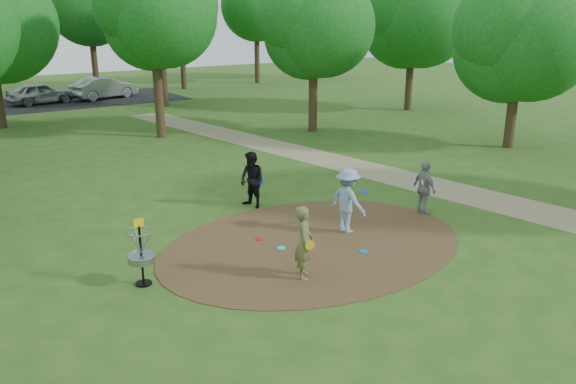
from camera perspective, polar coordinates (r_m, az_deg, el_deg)
ground at (r=14.68m, az=2.67°, el=-5.26°), size 100.00×100.00×0.00m
dirt_clearing at (r=14.67m, az=2.68°, el=-5.22°), size 8.40×8.40×0.02m
footpath at (r=20.29m, az=13.95°, el=0.74°), size 7.55×39.89×0.01m
parking_lot at (r=42.39m, az=-20.58°, el=8.70°), size 14.00×8.00×0.01m
player_observer_with_disc at (r=12.53m, az=1.62°, el=-5.14°), size 0.69×0.74×1.70m
player_throwing_with_disc at (r=15.23m, az=6.07°, el=-0.87°), size 1.15×1.25×1.80m
player_walking_with_disc at (r=17.18m, az=-3.67°, el=1.22°), size 0.82×0.97×1.74m
player_waiting_with_disc at (r=16.98m, az=13.70°, el=0.36°), size 0.57×1.01×1.63m
disc_ground_cyan at (r=14.33m, az=-0.70°, el=-5.71°), size 0.22×0.22×0.02m
disc_ground_blue at (r=14.25m, az=7.70°, el=-6.01°), size 0.22×0.22×0.02m
disc_ground_red at (r=14.89m, az=-2.87°, el=-4.80°), size 0.22×0.22×0.02m
car_left at (r=41.54m, az=-23.87°, el=9.16°), size 4.42×2.42×1.42m
car_right at (r=42.64m, az=-18.18°, el=10.03°), size 4.94×2.82×1.54m
disc_golf_basket at (r=12.60m, az=-14.73°, el=-5.49°), size 0.63×0.63×1.54m
tree_ring at (r=22.32m, az=-1.88°, el=16.31°), size 37.34×45.68×9.04m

